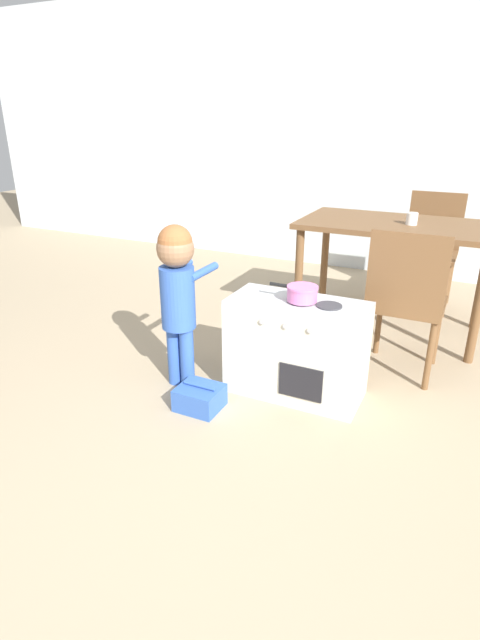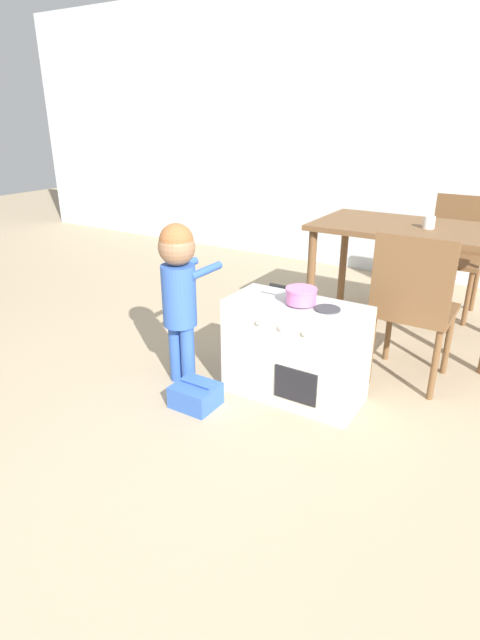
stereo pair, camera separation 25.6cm
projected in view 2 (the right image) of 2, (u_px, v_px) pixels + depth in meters
The scene contains 10 objects.
ground_plane at pixel (189, 506), 1.99m from camera, with size 16.00×16.00×0.00m, color tan.
wall_back at pixel (436, 132), 4.28m from camera, with size 10.00×0.06×2.60m.
play_kitchen at pixel (295, 351), 2.67m from camera, with size 0.73×0.35×0.55m.
toy_pot at pixel (301, 295), 2.54m from camera, with size 0.26×0.16×0.08m.
child_figure at pixel (179, 281), 2.69m from camera, with size 0.21×0.37×0.92m.
toy_basket at pixel (196, 395), 2.65m from camera, with size 0.23×0.20×0.14m.
dining_table at pixel (413, 242), 3.27m from camera, with size 1.27×0.73×0.77m.
dining_chair_near at pixel (413, 306), 2.72m from camera, with size 0.41×0.41×0.88m.
dining_chair_far at pixel (455, 252), 3.78m from camera, with size 0.41×0.41×0.88m.
cup_on_table at pixel (429, 222), 3.15m from camera, with size 0.07×0.07×0.08m.
Camera 2 is at (0.99, -1.21, 1.45)m, focal length 28.00 mm.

